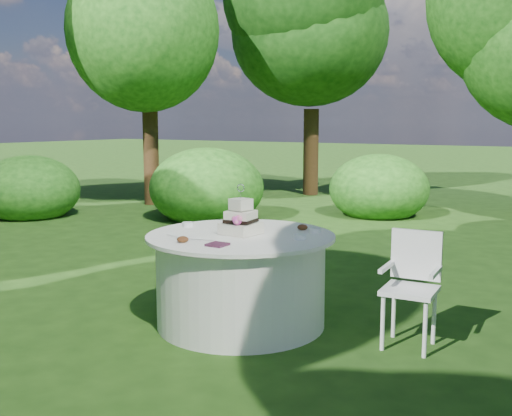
{
  "coord_description": "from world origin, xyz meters",
  "views": [
    {
      "loc": [
        2.68,
        -4.06,
        1.69
      ],
      "look_at": [
        0.15,
        0.0,
        1.0
      ],
      "focal_mm": 42.0,
      "sensor_mm": 36.0,
      "label": 1
    }
  ],
  "objects_px": {
    "table": "(241,279)",
    "cake": "(241,221)",
    "chair": "(412,279)",
    "napkins": "(217,245)"
  },
  "relations": [
    {
      "from": "chair",
      "to": "cake",
      "type": "bearing_deg",
      "value": -167.3
    },
    {
      "from": "cake",
      "to": "napkins",
      "type": "bearing_deg",
      "value": -77.59
    },
    {
      "from": "cake",
      "to": "chair",
      "type": "height_order",
      "value": "cake"
    },
    {
      "from": "cake",
      "to": "chair",
      "type": "bearing_deg",
      "value": 12.7
    },
    {
      "from": "napkins",
      "to": "chair",
      "type": "relative_size",
      "value": 0.16
    },
    {
      "from": "table",
      "to": "cake",
      "type": "height_order",
      "value": "cake"
    },
    {
      "from": "chair",
      "to": "napkins",
      "type": "bearing_deg",
      "value": -147.92
    },
    {
      "from": "table",
      "to": "chair",
      "type": "distance_m",
      "value": 1.4
    },
    {
      "from": "table",
      "to": "napkins",
      "type": "bearing_deg",
      "value": -77.23
    },
    {
      "from": "table",
      "to": "cake",
      "type": "distance_m",
      "value": 0.5
    }
  ]
}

